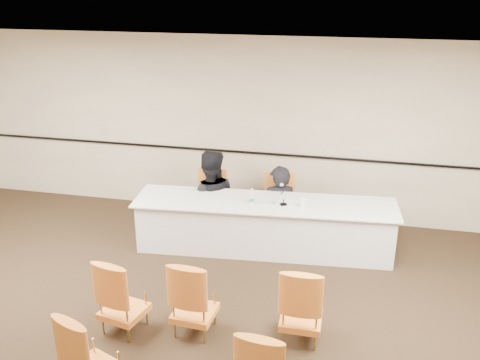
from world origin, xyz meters
The scene contains 17 objects.
ceiling centered at (0.00, 0.00, 3.00)m, with size 10.00×10.00×0.00m, color white.
wall_back centered at (0.00, 4.00, 1.50)m, with size 10.00×0.04×3.00m, color beige.
wall_rail centered at (0.00, 3.96, 1.10)m, with size 9.80×0.04×0.03m, color black.
panel_table centered at (0.45, 2.73, 0.38)m, with size 3.84×0.89×0.77m, color silver, non-canonical shape.
panelist_main centered at (0.57, 3.31, 0.29)m, with size 0.62×0.41×1.70m, color black.
panelist_main_chair centered at (0.57, 3.31, 0.47)m, with size 0.50×0.50×0.95m, color orange, non-canonical shape.
panelist_second centered at (-0.52, 3.22, 0.42)m, with size 0.88×0.69×1.82m, color black.
panelist_second_chair centered at (-0.52, 3.22, 0.47)m, with size 0.50×0.50×0.95m, color orange, non-canonical shape.
papers centered at (0.88, 2.77, 0.77)m, with size 0.30×0.22×0.00m, color white.
microphone centered at (0.73, 2.68, 0.91)m, with size 0.10×0.20×0.29m, color black, non-canonical shape.
water_bottle centered at (0.28, 2.63, 0.89)m, with size 0.07×0.07×0.24m, color teal, non-canonical shape.
drinking_glass centered at (0.65, 2.66, 0.82)m, with size 0.06×0.06×0.10m, color silver.
coffee_cup centered at (1.01, 2.65, 0.84)m, with size 0.09×0.09×0.14m, color white.
aud_chair_front_left centered at (-0.79, 0.45, 0.47)m, with size 0.50×0.50×0.95m, color orange, non-canonical shape.
aud_chair_front_mid centered at (0.02, 0.60, 0.47)m, with size 0.50×0.50×0.95m, color orange, non-canonical shape.
aud_chair_front_right centered at (1.23, 0.73, 0.47)m, with size 0.50×0.50×0.95m, color orange, non-canonical shape.
aud_chair_back_left centered at (-0.67, -0.55, 0.47)m, with size 0.50×0.50×0.95m, color orange, non-canonical shape.
Camera 1 is at (1.66, -4.34, 3.92)m, focal length 40.00 mm.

